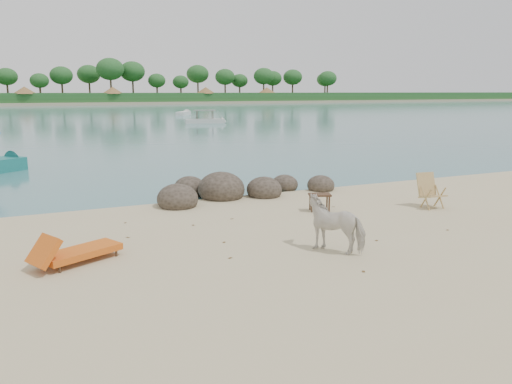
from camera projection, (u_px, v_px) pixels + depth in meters
water at (63, 111)px, 91.80m from camera, size 400.00×400.00×0.00m
far_shore at (47, 102)px, 163.28m from camera, size 420.00×90.00×1.40m
far_scenery at (51, 93)px, 132.91m from camera, size 420.00×18.00×9.50m
boulders at (231, 191)px, 16.82m from camera, size 6.51×3.00×1.16m
cow at (336, 225)px, 11.07m from camera, size 1.38×1.54×1.21m
side_table at (320, 204)px, 14.74m from camera, size 0.74×0.60×0.51m
lounge_chair at (81, 249)px, 10.36m from camera, size 2.10×1.51×0.60m
deck_chair at (433, 192)px, 15.07m from camera, size 0.74×0.80×1.05m
boat_mid at (205, 112)px, 56.34m from camera, size 5.06×2.15×2.42m
boat_far at (183, 113)px, 75.77m from camera, size 3.85×5.42×0.64m
dead_leaves at (264, 234)px, 12.47m from camera, size 7.72×5.83×0.00m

